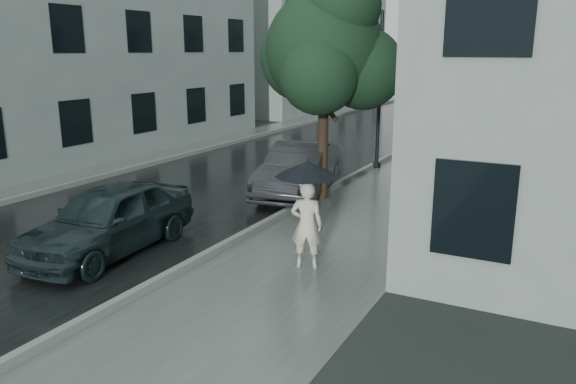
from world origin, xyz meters
The scene contains 14 objects.
ground centered at (0.00, 0.00, 0.00)m, with size 120.00×120.00×0.00m, color black.
sidewalk centered at (0.25, 12.00, 0.00)m, with size 3.50×60.00×0.01m, color slate.
kerb_near centered at (-1.57, 12.00, 0.07)m, with size 0.15×60.00×0.15m, color slate.
asphalt_road centered at (-5.08, 12.00, 0.00)m, with size 6.85×60.00×0.00m, color black.
kerb_far centered at (-8.57, 12.00, 0.07)m, with size 0.15×60.00×0.15m, color slate.
sidewalk_far centered at (-9.50, 12.00, 0.00)m, with size 1.70×60.00×0.01m, color #4C5451.
building_far_a centered at (-13.77, 8.00, 4.75)m, with size 7.02×20.00×9.50m.
building_far_b centered at (-13.77, 30.00, 4.00)m, with size 7.02×18.00×8.00m.
pedestrian centered at (0.34, 1.88, 0.82)m, with size 0.60×0.39×1.63m, color beige.
umbrella centered at (0.36, 1.86, 1.88)m, with size 1.58×1.58×1.14m.
street_tree centered at (-1.45, 6.76, 3.99)m, with size 3.98×3.61×5.93m.
lamp_post centered at (-1.60, 11.27, 3.02)m, with size 0.84×0.40×5.29m.
car_near centered at (-3.50, 0.82, 0.70)m, with size 1.63×4.06×1.38m, color #19272A.
car_far centered at (-2.20, 6.76, 0.72)m, with size 1.51×4.34×1.43m, color #25282B.
Camera 1 is at (4.54, -7.00, 3.94)m, focal length 35.00 mm.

